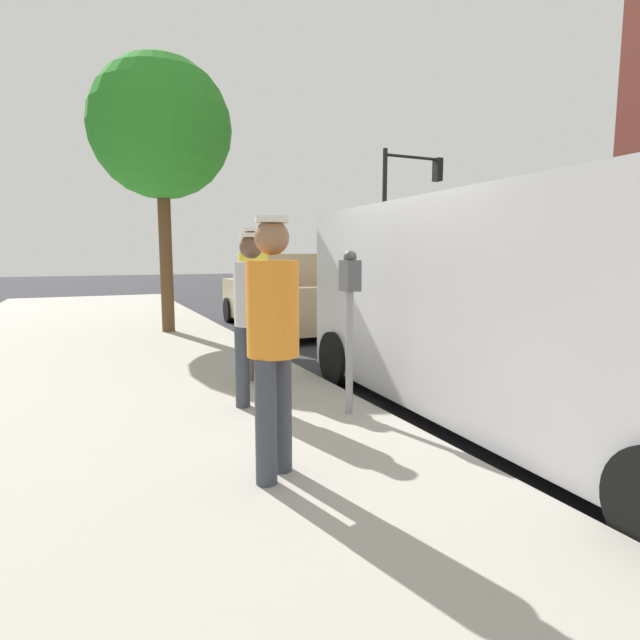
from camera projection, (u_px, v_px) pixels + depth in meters
The scene contains 10 objects.
ground_plane at pixel (466, 412), 5.27m from camera, with size 80.00×80.00×0.00m, color #2D2D33.
sidewalk_slab at pixel (101, 462), 3.80m from camera, with size 5.00×32.00×0.15m, color #9E998E.
parking_meter_near at pixel (350, 304), 4.61m from camera, with size 0.14×0.18×1.52m.
pedestrian_in_yellow at pixel (254, 294), 5.80m from camera, with size 0.34×0.35×1.78m.
pedestrian_in_gray at pixel (252, 309), 4.81m from camera, with size 0.34×0.34×1.68m.
pedestrian_in_orange at pixel (273, 331), 3.26m from camera, with size 0.34×0.34×1.72m.
parked_van at pixel (521, 306), 4.71m from camera, with size 2.29×5.27×2.15m.
parked_sedan_behind at pixel (286, 296), 10.99m from camera, with size 2.07×4.46×1.65m.
traffic_light_corner at pixel (405, 200), 17.61m from camera, with size 2.48×0.42×5.20m.
street_tree at pixel (161, 129), 9.36m from camera, with size 2.60×2.60×5.12m.
Camera 1 is at (3.52, 3.99, 1.63)m, focal length 28.33 mm.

